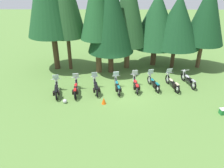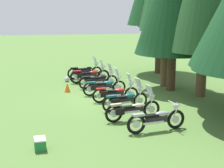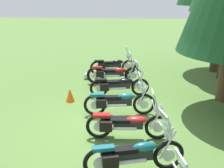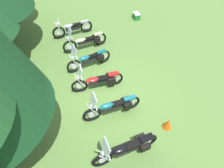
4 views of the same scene
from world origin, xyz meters
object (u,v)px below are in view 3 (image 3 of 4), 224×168
(motorcycle_2, at_px, (119,85))
(motorcycle_3, at_px, (119,101))
(motorcycle_1, at_px, (114,73))
(motorcycle_4, at_px, (127,123))
(motorcycle_0, at_px, (113,65))
(dropped_helmet, at_px, (87,76))
(motorcycle_5, at_px, (134,154))
(traffic_cone, at_px, (70,95))

(motorcycle_2, xyz_separation_m, motorcycle_3, (1.62, 0.11, 0.01))
(motorcycle_1, height_order, motorcycle_4, motorcycle_1)
(motorcycle_1, xyz_separation_m, motorcycle_2, (1.45, 0.33, -0.01))
(motorcycle_3, bearing_deg, motorcycle_4, -85.63)
(motorcycle_0, distance_m, motorcycle_3, 4.51)
(dropped_helmet, bearing_deg, motorcycle_2, 38.46)
(motorcycle_2, bearing_deg, motorcycle_0, 89.06)
(motorcycle_1, xyz_separation_m, dropped_helmet, (-0.59, -1.29, -0.32))
(motorcycle_3, bearing_deg, motorcycle_5, -87.74)
(motorcycle_4, distance_m, traffic_cone, 3.18)
(motorcycle_5, xyz_separation_m, dropped_helmet, (-6.48, -2.25, -0.32))
(dropped_helmet, bearing_deg, motorcycle_1, 65.65)
(motorcycle_1, bearing_deg, motorcycle_4, -85.94)
(motorcycle_1, height_order, motorcycle_5, motorcycle_1)
(motorcycle_0, relative_size, motorcycle_5, 1.04)
(motorcycle_0, bearing_deg, motorcycle_5, -92.88)
(motorcycle_0, height_order, traffic_cone, motorcycle_0)
(motorcycle_2, bearing_deg, traffic_cone, -169.30)
(motorcycle_0, bearing_deg, traffic_cone, -120.44)
(motorcycle_2, height_order, motorcycle_5, motorcycle_5)
(motorcycle_5, distance_m, traffic_cone, 4.43)
(motorcycle_2, relative_size, dropped_helmet, 7.53)
(motorcycle_3, bearing_deg, traffic_cone, 143.99)
(motorcycle_1, bearing_deg, motorcycle_2, -82.79)
(motorcycle_2, distance_m, traffic_cone, 1.83)
(motorcycle_2, height_order, dropped_helmet, motorcycle_2)
(motorcycle_2, distance_m, motorcycle_5, 4.48)
(motorcycle_1, relative_size, motorcycle_3, 1.06)
(dropped_helmet, bearing_deg, motorcycle_3, 25.31)
(dropped_helmet, bearing_deg, motorcycle_4, 21.96)
(motorcycle_5, bearing_deg, motorcycle_1, 83.21)
(motorcycle_4, height_order, traffic_cone, motorcycle_4)
(motorcycle_0, xyz_separation_m, dropped_helmet, (0.81, -1.12, -0.32))
(motorcycle_3, distance_m, dropped_helmet, 4.06)
(motorcycle_3, height_order, traffic_cone, motorcycle_3)
(motorcycle_3, relative_size, dropped_helmet, 7.61)
(motorcycle_1, height_order, motorcycle_3, motorcycle_1)
(motorcycle_0, xyz_separation_m, motorcycle_1, (1.39, 0.17, 0.00))
(motorcycle_1, distance_m, motorcycle_5, 5.97)
(motorcycle_5, bearing_deg, motorcycle_4, 82.29)
(motorcycle_0, xyz_separation_m, motorcycle_4, (5.88, 0.93, -0.02))
(motorcycle_4, relative_size, traffic_cone, 4.61)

